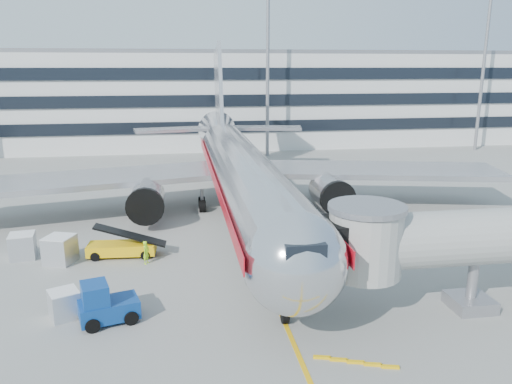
{
  "coord_description": "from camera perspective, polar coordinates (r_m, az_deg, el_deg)",
  "views": [
    {
      "loc": [
        -5.15,
        -31.18,
        13.06
      ],
      "look_at": [
        0.4,
        4.33,
        4.0
      ],
      "focal_mm": 35.0,
      "sensor_mm": 36.0,
      "label": 1
    }
  ],
  "objects": [
    {
      "name": "ground",
      "position": [
        34.19,
        0.46,
        -8.31
      ],
      "size": [
        180.0,
        180.0,
        0.0
      ],
      "primitive_type": "plane",
      "color": "gray",
      "rests_on": "ground"
    },
    {
      "name": "lead_in_line",
      "position": [
        43.51,
        -1.68,
        -3.32
      ],
      "size": [
        0.25,
        70.0,
        0.01
      ],
      "primitive_type": "cube",
      "color": "#E9A90C",
      "rests_on": "ground"
    },
    {
      "name": "main_jet",
      "position": [
        44.1,
        -2.0,
        2.59
      ],
      "size": [
        50.95,
        48.7,
        16.06
      ],
      "color": "silver",
      "rests_on": "ground"
    },
    {
      "name": "jet_bridge",
      "position": [
        30.36,
        26.59,
        -5.02
      ],
      "size": [
        17.8,
        4.5,
        7.0
      ],
      "color": "silver",
      "rests_on": "ground"
    },
    {
      "name": "terminal",
      "position": [
        89.43,
        -5.66,
        10.71
      ],
      "size": [
        150.0,
        24.25,
        15.6
      ],
      "color": "silver",
      "rests_on": "ground"
    },
    {
      "name": "light_mast_centre",
      "position": [
        74.37,
        1.35,
        15.54
      ],
      "size": [
        2.4,
        1.2,
        25.45
      ],
      "color": "gray",
      "rests_on": "ground"
    },
    {
      "name": "light_mast_east",
      "position": [
        87.07,
        24.7,
        14.1
      ],
      "size": [
        2.4,
        1.2,
        25.45
      ],
      "color": "gray",
      "rests_on": "ground"
    },
    {
      "name": "belt_loader",
      "position": [
        36.67,
        -15.08,
        -6.11
      ],
      "size": [
        4.99,
        2.05,
        2.36
      ],
      "color": "#F5B90A",
      "rests_on": "ground"
    },
    {
      "name": "baggage_tug",
      "position": [
        27.81,
        -16.9,
        -12.25
      ],
      "size": [
        3.36,
        2.59,
        2.25
      ],
      "color": "navy",
      "rests_on": "ground"
    },
    {
      "name": "cargo_container_left",
      "position": [
        36.73,
        -21.49,
        -6.13
      ],
      "size": [
        2.27,
        2.27,
        1.89
      ],
      "color": "#B6B8BE",
      "rests_on": "ground"
    },
    {
      "name": "cargo_container_right",
      "position": [
        38.64,
        -25.12,
        -5.61
      ],
      "size": [
        1.88,
        1.88,
        1.77
      ],
      "color": "#B6B8BE",
      "rests_on": "ground"
    },
    {
      "name": "cargo_container_front",
      "position": [
        29.09,
        -21.05,
        -11.87
      ],
      "size": [
        1.9,
        1.9,
        1.52
      ],
      "color": "#B6B8BE",
      "rests_on": "ground"
    },
    {
      "name": "ramp_worker",
      "position": [
        34.9,
        -12.44,
        -6.76
      ],
      "size": [
        0.61,
        0.7,
        1.61
      ],
      "primitive_type": "imported",
      "rotation": [
        0.0,
        0.0,
        1.11
      ],
      "color": "#B2FA1A",
      "rests_on": "ground"
    }
  ]
}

